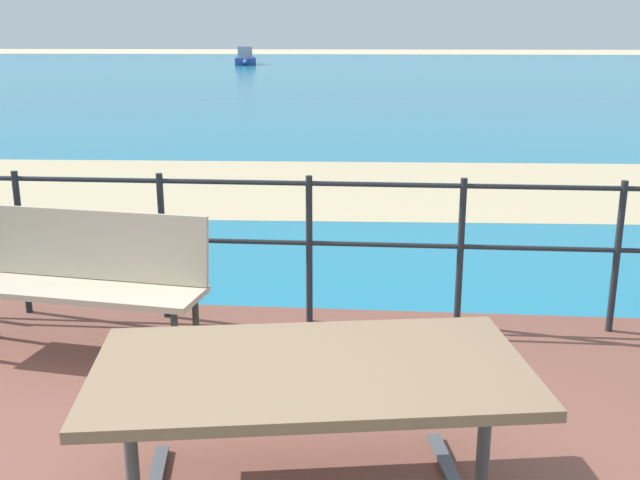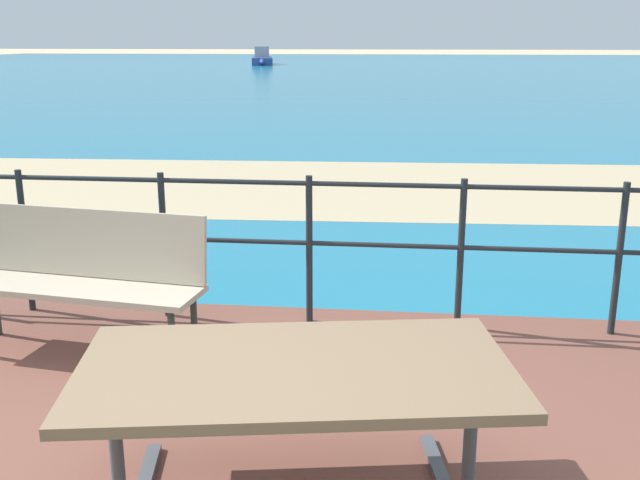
% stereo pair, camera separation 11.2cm
% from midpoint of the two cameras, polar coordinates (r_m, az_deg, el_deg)
% --- Properties ---
extents(sea_water, '(90.00, 90.00, 0.01)m').
position_cam_midpoint_polar(sea_water, '(42.33, 5.76, 12.73)').
color(sea_water, teal).
rests_on(sea_water, ground).
extents(beach_strip, '(54.12, 6.20, 0.01)m').
position_cam_midpoint_polar(beach_strip, '(9.79, 3.12, 4.14)').
color(beach_strip, tan).
rests_on(beach_strip, ground).
extents(picnic_table, '(1.74, 1.69, 0.75)m').
position_cam_midpoint_polar(picnic_table, '(2.68, -0.69, -12.74)').
color(picnic_table, '#7A6047').
rests_on(picnic_table, patio_paving).
extents(park_bench, '(1.57, 0.62, 0.86)m').
position_cam_midpoint_polar(park_bench, '(4.61, -17.30, -2.18)').
color(park_bench, '#BCAD93').
rests_on(park_bench, patio_paving).
extents(railing_fence, '(5.94, 0.04, 1.00)m').
position_cam_midpoint_polar(railing_fence, '(4.83, -0.17, 0.54)').
color(railing_fence, '#1E2328').
rests_on(railing_fence, patio_paving).
extents(boat_near, '(2.37, 5.59, 1.27)m').
position_cam_midpoint_polar(boat_near, '(54.86, -4.45, 13.80)').
color(boat_near, '#2D478C').
rests_on(boat_near, sea_water).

